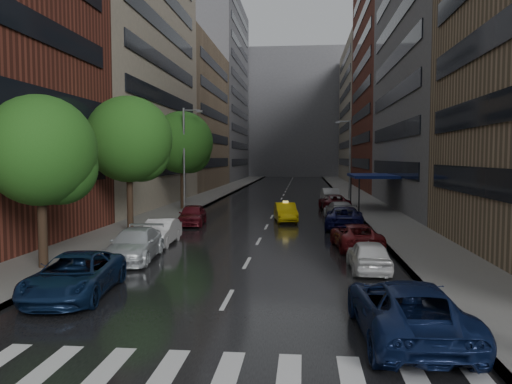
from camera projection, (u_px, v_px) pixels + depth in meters
ground at (204, 343)px, 13.19m from camera, size 220.00×220.00×0.00m
road at (283, 196)px, 62.84m from camera, size 14.00×140.00×0.01m
sidewalk_left at (213, 195)px, 63.69m from camera, size 4.00×140.00×0.15m
sidewalk_right at (355, 196)px, 61.97m from camera, size 4.00×140.00×0.15m
crosswalk at (195, 375)px, 11.18m from camera, size 13.15×2.80×0.01m
buildings_left at (182, 80)px, 71.88m from camera, size 8.00×108.00×38.00m
buildings_right at (397, 82)px, 67.01m from camera, size 8.05×109.10×36.00m
building_far at (294, 114)px, 129.25m from camera, size 40.00×14.00×32.00m
tree_near at (40, 151)px, 21.24m from camera, size 4.74×4.74×7.56m
tree_mid at (129, 139)px, 31.98m from camera, size 5.53×5.53×8.82m
tree_far at (182, 143)px, 45.93m from camera, size 5.73×5.73×9.13m
taxi at (286, 212)px, 38.08m from camera, size 2.11×4.48×1.42m
parked_cars_left at (142, 241)px, 24.76m from camera, size 3.00×23.62×1.50m
parked_cars_right at (346, 221)px, 32.67m from camera, size 2.97×46.10×1.60m
street_lamp_left at (185, 157)px, 43.37m from camera, size 1.74×0.22×9.00m
street_lamp_right at (349, 157)px, 56.80m from camera, size 1.74×0.22×9.00m
awning at (372, 176)px, 46.87m from camera, size 4.00×8.00×3.12m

